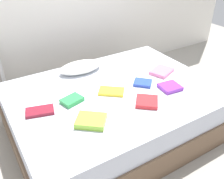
{
  "coord_description": "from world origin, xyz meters",
  "views": [
    {
      "loc": [
        -1.1,
        -1.74,
        1.77
      ],
      "look_at": [
        0.0,
        0.05,
        0.48
      ],
      "focal_mm": 40.07,
      "sensor_mm": 36.0,
      "label": 1
    }
  ],
  "objects_px": {
    "textbook_maroon": "(40,111)",
    "textbook_pink": "(162,71)",
    "bed": "(115,111)",
    "textbook_yellow": "(111,91)",
    "textbook_blue": "(143,83)",
    "textbook_lime": "(91,121)",
    "textbook_purple": "(170,87)",
    "textbook_red": "(147,102)",
    "pillow": "(80,67)",
    "textbook_green": "(72,100)"
  },
  "relations": [
    {
      "from": "textbook_yellow",
      "to": "textbook_lime",
      "type": "xyz_separation_m",
      "value": [
        -0.38,
        -0.3,
        0.01
      ]
    },
    {
      "from": "textbook_purple",
      "to": "bed",
      "type": "bearing_deg",
      "value": 157.74
    },
    {
      "from": "textbook_yellow",
      "to": "textbook_lime",
      "type": "bearing_deg",
      "value": -101.87
    },
    {
      "from": "bed",
      "to": "textbook_red",
      "type": "height_order",
      "value": "textbook_red"
    },
    {
      "from": "textbook_maroon",
      "to": "textbook_lime",
      "type": "bearing_deg",
      "value": -33.68
    },
    {
      "from": "textbook_yellow",
      "to": "textbook_maroon",
      "type": "distance_m",
      "value": 0.68
    },
    {
      "from": "pillow",
      "to": "textbook_pink",
      "type": "distance_m",
      "value": 0.89
    },
    {
      "from": "textbook_red",
      "to": "textbook_yellow",
      "type": "bearing_deg",
      "value": 69.05
    },
    {
      "from": "textbook_yellow",
      "to": "textbook_blue",
      "type": "relative_size",
      "value": 1.37
    },
    {
      "from": "textbook_blue",
      "to": "textbook_maroon",
      "type": "height_order",
      "value": "textbook_blue"
    },
    {
      "from": "bed",
      "to": "textbook_purple",
      "type": "relative_size",
      "value": 10.47
    },
    {
      "from": "textbook_blue",
      "to": "textbook_lime",
      "type": "height_order",
      "value": "textbook_lime"
    },
    {
      "from": "textbook_yellow",
      "to": "textbook_purple",
      "type": "distance_m",
      "value": 0.58
    },
    {
      "from": "textbook_pink",
      "to": "textbook_green",
      "type": "distance_m",
      "value": 1.06
    },
    {
      "from": "pillow",
      "to": "textbook_lime",
      "type": "distance_m",
      "value": 0.91
    },
    {
      "from": "textbook_yellow",
      "to": "textbook_pink",
      "type": "xyz_separation_m",
      "value": [
        0.68,
        0.06,
        0.0
      ]
    },
    {
      "from": "textbook_blue",
      "to": "textbook_green",
      "type": "distance_m",
      "value": 0.74
    },
    {
      "from": "textbook_yellow",
      "to": "textbook_maroon",
      "type": "xyz_separation_m",
      "value": [
        -0.68,
        0.05,
        0.0
      ]
    },
    {
      "from": "textbook_green",
      "to": "textbook_maroon",
      "type": "relative_size",
      "value": 0.79
    },
    {
      "from": "textbook_red",
      "to": "textbook_green",
      "type": "distance_m",
      "value": 0.67
    },
    {
      "from": "bed",
      "to": "textbook_green",
      "type": "bearing_deg",
      "value": 176.31
    },
    {
      "from": "bed",
      "to": "pillow",
      "type": "distance_m",
      "value": 0.62
    },
    {
      "from": "bed",
      "to": "textbook_green",
      "type": "distance_m",
      "value": 0.51
    },
    {
      "from": "textbook_lime",
      "to": "textbook_blue",
      "type": "bearing_deg",
      "value": 60.25
    },
    {
      "from": "bed",
      "to": "textbook_maroon",
      "type": "relative_size",
      "value": 8.6
    },
    {
      "from": "pillow",
      "to": "textbook_pink",
      "type": "xyz_separation_m",
      "value": [
        0.74,
        -0.49,
        -0.03
      ]
    },
    {
      "from": "textbook_purple",
      "to": "textbook_green",
      "type": "xyz_separation_m",
      "value": [
        -0.91,
        0.29,
        0.0
      ]
    },
    {
      "from": "textbook_maroon",
      "to": "textbook_pink",
      "type": "bearing_deg",
      "value": 15.88
    },
    {
      "from": "textbook_red",
      "to": "textbook_yellow",
      "type": "xyz_separation_m",
      "value": [
        -0.18,
        0.32,
        -0.01
      ]
    },
    {
      "from": "bed",
      "to": "textbook_lime",
      "type": "height_order",
      "value": "textbook_lime"
    },
    {
      "from": "textbook_blue",
      "to": "textbook_purple",
      "type": "distance_m",
      "value": 0.27
    },
    {
      "from": "bed",
      "to": "pillow",
      "type": "height_order",
      "value": "pillow"
    },
    {
      "from": "textbook_yellow",
      "to": "textbook_lime",
      "type": "height_order",
      "value": "textbook_lime"
    },
    {
      "from": "textbook_green",
      "to": "textbook_maroon",
      "type": "distance_m",
      "value": 0.3
    },
    {
      "from": "bed",
      "to": "textbook_red",
      "type": "xyz_separation_m",
      "value": [
        0.12,
        -0.34,
        0.27
      ]
    },
    {
      "from": "pillow",
      "to": "textbook_lime",
      "type": "bearing_deg",
      "value": -110.24
    },
    {
      "from": "textbook_blue",
      "to": "textbook_green",
      "type": "height_order",
      "value": "textbook_green"
    },
    {
      "from": "textbook_lime",
      "to": "textbook_green",
      "type": "bearing_deg",
      "value": 130.96
    },
    {
      "from": "textbook_pink",
      "to": "pillow",
      "type": "bearing_deg",
      "value": 124.46
    },
    {
      "from": "bed",
      "to": "textbook_yellow",
      "type": "height_order",
      "value": "textbook_yellow"
    },
    {
      "from": "pillow",
      "to": "textbook_maroon",
      "type": "height_order",
      "value": "pillow"
    },
    {
      "from": "bed",
      "to": "textbook_blue",
      "type": "xyz_separation_m",
      "value": [
        0.3,
        -0.05,
        0.27
      ]
    },
    {
      "from": "pillow",
      "to": "textbook_red",
      "type": "xyz_separation_m",
      "value": [
        0.24,
        -0.87,
        -0.03
      ]
    },
    {
      "from": "textbook_red",
      "to": "textbook_blue",
      "type": "height_order",
      "value": "textbook_red"
    },
    {
      "from": "textbook_green",
      "to": "textbook_purple",
      "type": "bearing_deg",
      "value": -32.63
    },
    {
      "from": "textbook_red",
      "to": "textbook_yellow",
      "type": "distance_m",
      "value": 0.36
    },
    {
      "from": "bed",
      "to": "textbook_yellow",
      "type": "distance_m",
      "value": 0.27
    },
    {
      "from": "pillow",
      "to": "textbook_blue",
      "type": "bearing_deg",
      "value": -54.57
    },
    {
      "from": "textbook_purple",
      "to": "textbook_blue",
      "type": "bearing_deg",
      "value": 136.01
    },
    {
      "from": "bed",
      "to": "textbook_red",
      "type": "distance_m",
      "value": 0.45
    }
  ]
}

